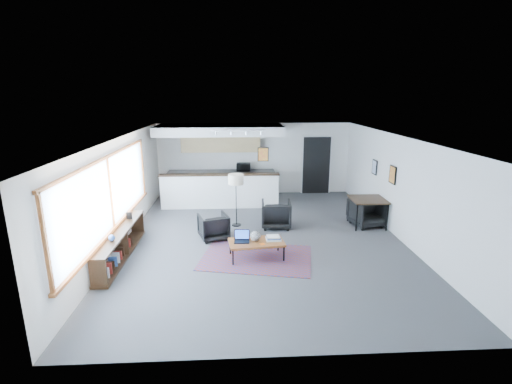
{
  "coord_description": "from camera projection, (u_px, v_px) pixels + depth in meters",
  "views": [
    {
      "loc": [
        -0.66,
        -8.97,
        3.63
      ],
      "look_at": [
        -0.15,
        0.4,
        1.13
      ],
      "focal_mm": 26.0,
      "sensor_mm": 36.0,
      "label": 1
    }
  ],
  "objects": [
    {
      "name": "room",
      "position": [
        263.0,
        189.0,
        9.29
      ],
      "size": [
        7.02,
        9.02,
        2.62
      ],
      "color": "#47474A",
      "rests_on": "ground"
    },
    {
      "name": "window",
      "position": [
        110.0,
        195.0,
        8.2
      ],
      "size": [
        0.1,
        5.95,
        1.66
      ],
      "color": "#8CBFFF",
      "rests_on": "room"
    },
    {
      "name": "console",
      "position": [
        120.0,
        245.0,
        8.35
      ],
      "size": [
        0.35,
        3.0,
        0.8
      ],
      "color": "black",
      "rests_on": "floor"
    },
    {
      "name": "kitchenette",
      "position": [
        221.0,
        161.0,
        12.78
      ],
      "size": [
        4.2,
        1.96,
        2.6
      ],
      "color": "white",
      "rests_on": "floor"
    },
    {
      "name": "doorway",
      "position": [
        316.0,
        165.0,
        13.73
      ],
      "size": [
        1.1,
        0.12,
        2.15
      ],
      "color": "black",
      "rests_on": "room"
    },
    {
      "name": "track_light",
      "position": [
        238.0,
        132.0,
        11.06
      ],
      "size": [
        1.6,
        0.07,
        0.15
      ],
      "color": "silver",
      "rests_on": "room"
    },
    {
      "name": "wall_art_lower",
      "position": [
        393.0,
        175.0,
        9.79
      ],
      "size": [
        0.03,
        0.38,
        0.48
      ],
      "color": "black",
      "rests_on": "room"
    },
    {
      "name": "wall_art_upper",
      "position": [
        375.0,
        167.0,
        11.05
      ],
      "size": [
        0.03,
        0.34,
        0.44
      ],
      "color": "black",
      "rests_on": "room"
    },
    {
      "name": "kilim_rug",
      "position": [
        256.0,
        257.0,
        8.45
      ],
      "size": [
        2.74,
        2.13,
        0.01
      ],
      "rotation": [
        0.0,
        0.0,
        -0.2
      ],
      "color": "#553042",
      "rests_on": "floor"
    },
    {
      "name": "coffee_table",
      "position": [
        256.0,
        243.0,
        8.36
      ],
      "size": [
        1.3,
        0.8,
        0.4
      ],
      "rotation": [
        0.0,
        0.0,
        0.12
      ],
      "color": "brown",
      "rests_on": "floor"
    },
    {
      "name": "laptop",
      "position": [
        242.0,
        238.0,
        8.36
      ],
      "size": [
        0.35,
        0.3,
        0.24
      ],
      "rotation": [
        0.0,
        0.0,
        -0.05
      ],
      "color": "black",
      "rests_on": "coffee_table"
    },
    {
      "name": "ceramic_pot",
      "position": [
        255.0,
        236.0,
        8.34
      ],
      "size": [
        0.24,
        0.24,
        0.24
      ],
      "rotation": [
        0.0,
        0.0,
        0.2
      ],
      "color": "gray",
      "rests_on": "coffee_table"
    },
    {
      "name": "book_stack",
      "position": [
        273.0,
        238.0,
        8.42
      ],
      "size": [
        0.35,
        0.28,
        0.1
      ],
      "rotation": [
        0.0,
        0.0,
        0.04
      ],
      "color": "silver",
      "rests_on": "coffee_table"
    },
    {
      "name": "coaster",
      "position": [
        263.0,
        244.0,
        8.19
      ],
      "size": [
        0.14,
        0.14,
        0.01
      ],
      "rotation": [
        0.0,
        0.0,
        0.43
      ],
      "color": "#E5590C",
      "rests_on": "coffee_table"
    },
    {
      "name": "armchair_left",
      "position": [
        213.0,
        225.0,
        9.48
      ],
      "size": [
        0.87,
        0.84,
        0.72
      ],
      "primitive_type": "imported",
      "rotation": [
        0.0,
        0.0,
        3.46
      ],
      "color": "black",
      "rests_on": "floor"
    },
    {
      "name": "armchair_right",
      "position": [
        276.0,
        213.0,
        10.32
      ],
      "size": [
        0.85,
        0.8,
        0.82
      ],
      "primitive_type": "imported",
      "rotation": [
        0.0,
        0.0,
        3.07
      ],
      "color": "black",
      "rests_on": "floor"
    },
    {
      "name": "floor_lamp",
      "position": [
        236.0,
        181.0,
        10.2
      ],
      "size": [
        0.56,
        0.56,
        1.48
      ],
      "rotation": [
        0.0,
        0.0,
        0.41
      ],
      "color": "black",
      "rests_on": "floor"
    },
    {
      "name": "dining_table",
      "position": [
        368.0,
        201.0,
        10.33
      ],
      "size": [
        0.96,
        0.96,
        0.79
      ],
      "rotation": [
        0.0,
        0.0,
        -0.02
      ],
      "color": "black",
      "rests_on": "floor"
    },
    {
      "name": "dining_chair_near",
      "position": [
        367.0,
        214.0,
        10.42
      ],
      "size": [
        0.81,
        0.78,
        0.7
      ],
      "primitive_type": "imported",
      "rotation": [
        0.0,
        0.0,
        0.23
      ],
      "color": "black",
      "rests_on": "floor"
    },
    {
      "name": "dining_chair_far",
      "position": [
        362.0,
        211.0,
        10.87
      ],
      "size": [
        0.64,
        0.61,
        0.59
      ],
      "primitive_type": "imported",
      "rotation": [
        0.0,
        0.0,
        3.28
      ],
      "color": "black",
      "rests_on": "floor"
    },
    {
      "name": "microwave",
      "position": [
        243.0,
        166.0,
        13.32
      ],
      "size": [
        0.51,
        0.31,
        0.33
      ],
      "primitive_type": "imported",
      "rotation": [
        0.0,
        0.0,
        -0.07
      ],
      "color": "black",
      "rests_on": "kitchenette"
    }
  ]
}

